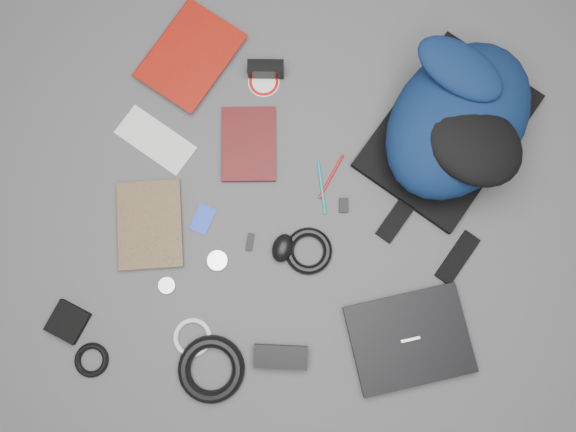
% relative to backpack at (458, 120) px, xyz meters
% --- Properties ---
extents(ground, '(4.00, 4.00, 0.00)m').
position_rel_backpack_xyz_m(ground, '(-0.39, -0.33, -0.11)').
color(ground, '#4F4F51').
rests_on(ground, ground).
extents(backpack, '(0.54, 0.62, 0.22)m').
position_rel_backpack_xyz_m(backpack, '(0.00, 0.00, 0.00)').
color(backpack, black).
rests_on(backpack, ground).
extents(laptop, '(0.38, 0.35, 0.03)m').
position_rel_backpack_xyz_m(laptop, '(-0.00, -0.59, -0.09)').
color(laptop, black).
rests_on(laptop, ground).
extents(textbook_red, '(0.30, 0.34, 0.03)m').
position_rel_backpack_xyz_m(textbook_red, '(-0.86, 0.10, -0.09)').
color(textbook_red, maroon).
rests_on(textbook_red, ground).
extents(comic_book, '(0.24, 0.28, 0.02)m').
position_rel_backpack_xyz_m(comic_book, '(-0.84, -0.46, -0.10)').
color(comic_book, '#B1870C').
rests_on(comic_book, ground).
extents(envelope, '(0.24, 0.18, 0.00)m').
position_rel_backpack_xyz_m(envelope, '(-0.80, -0.20, -0.11)').
color(envelope, silver).
rests_on(envelope, ground).
extents(dvd_case, '(0.20, 0.24, 0.02)m').
position_rel_backpack_xyz_m(dvd_case, '(-0.54, -0.16, -0.10)').
color(dvd_case, '#3B0B0C').
rests_on(dvd_case, ground).
extents(compact_camera, '(0.11, 0.06, 0.06)m').
position_rel_backpack_xyz_m(compact_camera, '(-0.54, 0.06, -0.08)').
color(compact_camera, black).
rests_on(compact_camera, ground).
extents(sticker_disc, '(0.11, 0.11, 0.00)m').
position_rel_backpack_xyz_m(sticker_disc, '(-0.54, 0.03, -0.11)').
color(sticker_disc, white).
rests_on(sticker_disc, ground).
extents(pen_teal, '(0.06, 0.14, 0.01)m').
position_rel_backpack_xyz_m(pen_teal, '(-0.31, -0.24, -0.11)').
color(pen_teal, '#0E8076').
rests_on(pen_teal, ground).
extents(pen_red, '(0.05, 0.14, 0.01)m').
position_rel_backpack_xyz_m(pen_red, '(-0.29, -0.20, -0.11)').
color(pen_red, '#B20D12').
rests_on(pen_red, ground).
extents(id_badge, '(0.06, 0.09, 0.00)m').
position_rel_backpack_xyz_m(id_badge, '(-0.62, -0.39, -0.11)').
color(id_badge, blue).
rests_on(id_badge, ground).
extents(usb_black, '(0.02, 0.05, 0.01)m').
position_rel_backpack_xyz_m(usb_black, '(-0.48, -0.43, -0.10)').
color(usb_black, black).
rests_on(usb_black, ground).
extents(key_fob, '(0.03, 0.04, 0.01)m').
position_rel_backpack_xyz_m(key_fob, '(-0.24, -0.27, -0.10)').
color(key_fob, black).
rests_on(key_fob, ground).
extents(mouse, '(0.06, 0.08, 0.04)m').
position_rel_backpack_xyz_m(mouse, '(-0.38, -0.42, -0.09)').
color(mouse, black).
rests_on(mouse, ground).
extents(headphone_left, '(0.05, 0.05, 0.01)m').
position_rel_backpack_xyz_m(headphone_left, '(-0.67, -0.59, -0.10)').
color(headphone_left, silver).
rests_on(headphone_left, ground).
extents(headphone_right, '(0.06, 0.06, 0.01)m').
position_rel_backpack_xyz_m(headphone_right, '(-0.55, -0.49, -0.10)').
color(headphone_right, silver).
rests_on(headphone_right, ground).
extents(cable_coil, '(0.15, 0.15, 0.03)m').
position_rel_backpack_xyz_m(cable_coil, '(-0.31, -0.42, -0.10)').
color(cable_coil, black).
rests_on(cable_coil, ground).
extents(power_brick, '(0.15, 0.08, 0.03)m').
position_rel_backpack_xyz_m(power_brick, '(-0.33, -0.71, -0.09)').
color(power_brick, black).
rests_on(power_brick, ground).
extents(power_cord_coil, '(0.19, 0.19, 0.03)m').
position_rel_backpack_xyz_m(power_cord_coil, '(-0.50, -0.78, -0.09)').
color(power_cord_coil, black).
rests_on(power_cord_coil, ground).
extents(pouch, '(0.11, 0.11, 0.02)m').
position_rel_backpack_xyz_m(pouch, '(-0.90, -0.74, -0.10)').
color(pouch, black).
rests_on(pouch, ground).
extents(earbud_coil, '(0.11, 0.11, 0.02)m').
position_rel_backpack_xyz_m(earbud_coil, '(-0.82, -0.82, -0.10)').
color(earbud_coil, black).
rests_on(earbud_coil, ground).
extents(white_cable_coil, '(0.14, 0.14, 0.01)m').
position_rel_backpack_xyz_m(white_cable_coil, '(-0.57, -0.71, -0.10)').
color(white_cable_coil, silver).
rests_on(white_cable_coil, ground).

